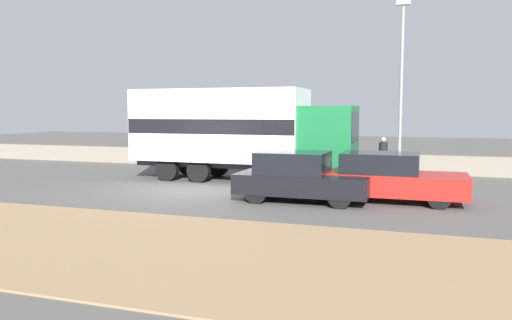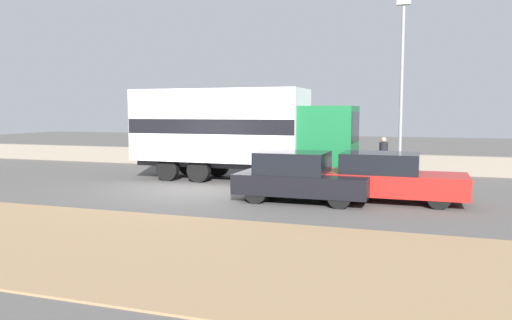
% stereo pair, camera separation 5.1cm
% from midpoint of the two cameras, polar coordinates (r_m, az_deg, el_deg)
% --- Properties ---
extents(ground_plane, '(80.00, 80.00, 0.00)m').
position_cam_midpoint_polar(ground_plane, '(17.05, -7.07, -3.54)').
color(ground_plane, '#514F4C').
extents(dirt_shoulder_foreground, '(60.00, 5.61, 0.04)m').
position_cam_midpoint_polar(dirt_shoulder_foreground, '(11.51, -21.97, -8.24)').
color(dirt_shoulder_foreground, '#937551').
rests_on(dirt_shoulder_foreground, ground_plane).
extents(stone_wall_backdrop, '(60.00, 0.35, 0.83)m').
position_cam_midpoint_polar(stone_wall_backdrop, '(23.75, 0.66, 0.08)').
color(stone_wall_backdrop, gray).
rests_on(stone_wall_backdrop, ground_plane).
extents(street_lamp, '(0.56, 0.28, 7.29)m').
position_cam_midpoint_polar(street_lamp, '(22.08, 16.39, 9.27)').
color(street_lamp, gray).
rests_on(street_lamp, ground_plane).
extents(box_truck, '(8.60, 2.53, 3.54)m').
position_cam_midpoint_polar(box_truck, '(19.36, -2.24, 3.52)').
color(box_truck, '#196B38').
rests_on(box_truck, ground_plane).
extents(car_hatchback, '(3.95, 1.81, 1.49)m').
position_cam_midpoint_polar(car_hatchback, '(14.98, 5.11, -1.95)').
color(car_hatchback, black).
rests_on(car_hatchback, ground_plane).
extents(car_sedan_second, '(4.29, 1.81, 1.46)m').
position_cam_midpoint_polar(car_sedan_second, '(15.39, 14.94, -1.95)').
color(car_sedan_second, '#B21E19').
rests_on(car_sedan_second, ground_plane).
extents(pedestrian, '(0.35, 0.35, 1.63)m').
position_cam_midpoint_polar(pedestrian, '(21.38, 14.42, 0.44)').
color(pedestrian, slate).
rests_on(pedestrian, ground_plane).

